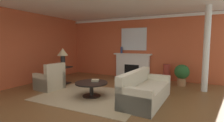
% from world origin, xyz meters
% --- Properties ---
extents(ground_plane, '(9.01, 9.01, 0.00)m').
position_xyz_m(ground_plane, '(0.00, 0.00, 0.00)').
color(ground_plane, brown).
extents(wall_fireplace, '(7.53, 0.12, 2.89)m').
position_xyz_m(wall_fireplace, '(0.00, 3.45, 1.44)').
color(wall_fireplace, '#C65633').
rests_on(wall_fireplace, ground_plane).
extents(wall_window, '(0.12, 7.38, 2.89)m').
position_xyz_m(wall_window, '(-3.53, 0.30, 1.44)').
color(wall_window, '#C65633').
rests_on(wall_window, ground_plane).
extents(ceiling_panel, '(7.53, 7.38, 0.06)m').
position_xyz_m(ceiling_panel, '(0.00, 0.30, 2.92)').
color(ceiling_panel, white).
extents(crown_moulding, '(7.53, 0.08, 0.12)m').
position_xyz_m(crown_moulding, '(0.00, 3.37, 2.81)').
color(crown_moulding, white).
extents(area_rug, '(3.15, 2.28, 0.01)m').
position_xyz_m(area_rug, '(-0.27, -0.02, 0.01)').
color(area_rug, tan).
rests_on(area_rug, ground_plane).
extents(fireplace, '(1.80, 0.35, 1.17)m').
position_xyz_m(fireplace, '(-0.08, 3.24, 0.55)').
color(fireplace, white).
rests_on(fireplace, ground_plane).
extents(mantel_mirror, '(1.24, 0.04, 1.05)m').
position_xyz_m(mantel_mirror, '(-0.08, 3.36, 1.84)').
color(mantel_mirror, silver).
extents(sofa, '(1.02, 2.15, 0.85)m').
position_xyz_m(sofa, '(1.33, 0.28, 0.30)').
color(sofa, beige).
rests_on(sofa, ground_plane).
extents(armchair_near_window, '(0.87, 0.87, 0.95)m').
position_xyz_m(armchair_near_window, '(-2.06, 0.04, 0.31)').
color(armchair_near_window, '#C1B293').
rests_on(armchair_near_window, ground_plane).
extents(coffee_table, '(1.00, 1.00, 0.45)m').
position_xyz_m(coffee_table, '(-0.27, -0.02, 0.34)').
color(coffee_table, black).
rests_on(coffee_table, ground_plane).
extents(side_table, '(0.56, 0.56, 0.70)m').
position_xyz_m(side_table, '(-2.24, 0.91, 0.40)').
color(side_table, black).
rests_on(side_table, ground_plane).
extents(table_lamp, '(0.44, 0.44, 0.75)m').
position_xyz_m(table_lamp, '(-2.24, 0.91, 1.22)').
color(table_lamp, black).
rests_on(table_lamp, side_table).
extents(vase_tall_corner, '(0.29, 0.29, 0.78)m').
position_xyz_m(vase_tall_corner, '(1.53, 2.94, 0.39)').
color(vase_tall_corner, '#9E3328').
rests_on(vase_tall_corner, ground_plane).
extents(vase_mantel_left, '(0.10, 0.10, 0.31)m').
position_xyz_m(vase_mantel_left, '(-0.63, 3.19, 1.33)').
color(vase_mantel_left, navy).
rests_on(vase_mantel_left, fireplace).
extents(book_red_cover, '(0.28, 0.26, 0.06)m').
position_xyz_m(book_red_cover, '(-0.24, 0.15, 0.48)').
color(book_red_cover, tan).
rests_on(book_red_cover, coffee_table).
extents(potted_plant, '(0.56, 0.56, 0.83)m').
position_xyz_m(potted_plant, '(2.13, 2.65, 0.49)').
color(potted_plant, '#A8754C').
rests_on(potted_plant, ground_plane).
extents(column_white, '(0.20, 0.20, 2.89)m').
position_xyz_m(column_white, '(2.89, 2.19, 1.44)').
color(column_white, white).
rests_on(column_white, ground_plane).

